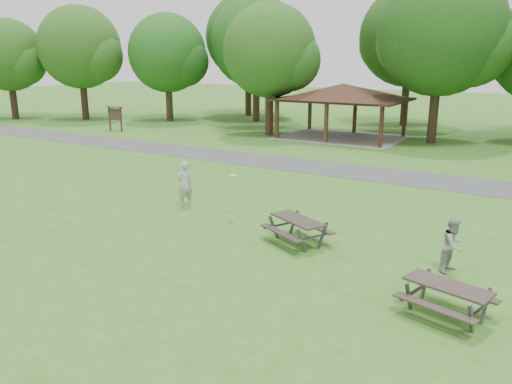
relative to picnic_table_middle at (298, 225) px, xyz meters
name	(u,v)px	position (x,y,z in m)	size (l,w,h in m)	color
ground	(149,266)	(-2.69, -3.64, -0.59)	(160.00, 160.00, 0.00)	#346B1E
asphalt_path	(341,170)	(-2.69, 10.36, -0.58)	(120.00, 3.20, 0.02)	#434346
pavilion	(342,94)	(-6.69, 20.36, 2.47)	(8.60, 7.01, 3.76)	#3B2515
notice_board	(115,114)	(-22.69, 14.36, 0.72)	(1.60, 0.30, 1.88)	#392415
tree_row_a	(81,50)	(-30.60, 18.38, 5.56)	(7.56, 7.20, 9.97)	black
tree_row_b	(168,56)	(-23.60, 21.88, 5.07)	(7.14, 6.80, 9.28)	#311F15
tree_row_c	(257,45)	(-16.59, 25.38, 5.94)	(8.19, 7.80, 10.67)	black
tree_row_d	(271,53)	(-11.60, 18.88, 5.18)	(6.93, 6.60, 9.27)	#2E2114
tree_row_e	(442,36)	(-0.59, 21.38, 6.19)	(8.40, 8.00, 11.02)	black
tree_deep_a	(249,40)	(-19.59, 28.88, 6.54)	(8.40, 8.00, 11.38)	#321E16
tree_deep_b	(411,40)	(-4.59, 29.38, 6.29)	(8.40, 8.00, 11.13)	black
tree_flank_left	(9,57)	(-36.61, 15.38, 4.93)	(6.72, 6.40, 8.93)	black
picnic_table_middle	(298,225)	(0.00, 0.00, 0.00)	(2.32, 2.15, 0.80)	#2C261F
picnic_table_far	(447,292)	(4.77, -2.35, -0.02)	(2.09, 1.83, 0.78)	#312824
frisbee_in_flight	(233,175)	(-3.03, 1.04, 0.96)	(0.34, 0.34, 0.02)	yellow
frisbee_thrower	(185,184)	(-5.38, 1.29, 0.29)	(0.64, 0.42, 1.76)	#A9A9AC
frisbee_catcher	(453,245)	(4.41, 0.24, 0.14)	(0.71, 0.56, 1.47)	#979799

